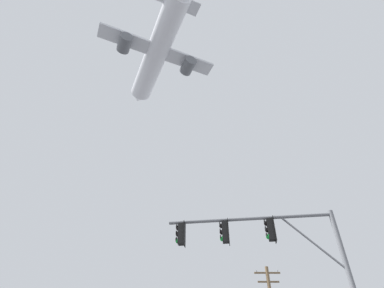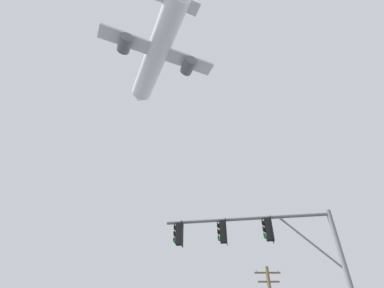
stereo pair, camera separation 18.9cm
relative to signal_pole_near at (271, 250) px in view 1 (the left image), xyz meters
name	(u,v)px [view 1 (the left image)]	position (x,y,z in m)	size (l,w,h in m)	color
signal_pole_near	(271,250)	(0.00, 0.00, 0.00)	(6.90, 1.24, 6.69)	slate
airplane	(157,52)	(-9.08, 19.14, 39.48)	(19.42, 25.15, 7.12)	white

